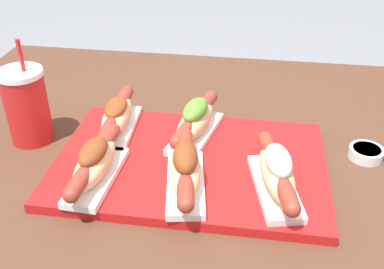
{
  "coord_description": "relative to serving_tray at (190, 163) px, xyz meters",
  "views": [
    {
      "loc": [
        0.05,
        -0.74,
        1.24
      ],
      "look_at": [
        -0.05,
        -0.08,
        0.81
      ],
      "focal_mm": 42.0,
      "sensor_mm": 36.0,
      "label": 1
    }
  ],
  "objects": [
    {
      "name": "serving_tray",
      "position": [
        0.0,
        0.0,
        0.0
      ],
      "size": [
        0.48,
        0.32,
        0.02
      ],
      "color": "red",
      "rests_on": "patio_table"
    },
    {
      "name": "hot_dog_0",
      "position": [
        -0.15,
        -0.08,
        0.04
      ],
      "size": [
        0.07,
        0.21,
        0.07
      ],
      "color": "white",
      "rests_on": "serving_tray"
    },
    {
      "name": "hot_dog_1",
      "position": [
        0.0,
        -0.08,
        0.04
      ],
      "size": [
        0.09,
        0.21,
        0.08
      ],
      "color": "white",
      "rests_on": "serving_tray"
    },
    {
      "name": "hot_dog_2",
      "position": [
        0.15,
        -0.06,
        0.04
      ],
      "size": [
        0.1,
        0.2,
        0.08
      ],
      "color": "white",
      "rests_on": "serving_tray"
    },
    {
      "name": "hot_dog_3",
      "position": [
        -0.15,
        0.07,
        0.04
      ],
      "size": [
        0.07,
        0.21,
        0.07
      ],
      "color": "white",
      "rests_on": "serving_tray"
    },
    {
      "name": "hot_dog_4",
      "position": [
        -0.0,
        0.08,
        0.04
      ],
      "size": [
        0.09,
        0.2,
        0.08
      ],
      "color": "white",
      "rests_on": "serving_tray"
    },
    {
      "name": "sauce_bowl",
      "position": [
        0.32,
        0.08,
        0.0
      ],
      "size": [
        0.06,
        0.06,
        0.02
      ],
      "color": "white",
      "rests_on": "patio_table"
    },
    {
      "name": "drink_cup",
      "position": [
        -0.32,
        0.05,
        0.07
      ],
      "size": [
        0.08,
        0.08,
        0.21
      ],
      "color": "red",
      "rests_on": "patio_table"
    }
  ]
}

